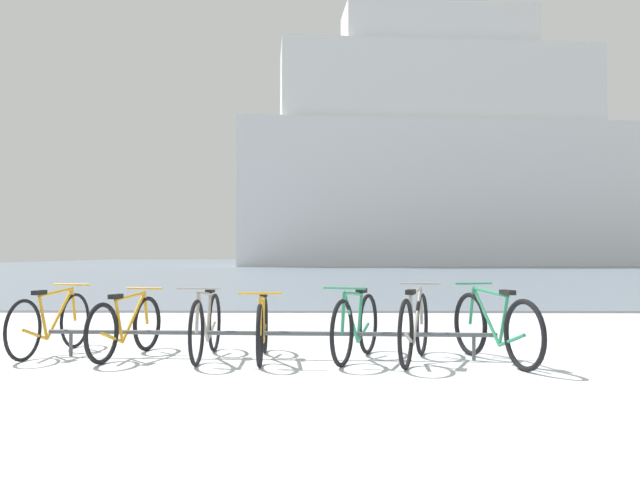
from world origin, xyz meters
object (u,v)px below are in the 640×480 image
at_px(bicycle_1, 126,326).
at_px(bicycle_3, 262,328).
at_px(ferry_ship, 445,159).
at_px(bicycle_2, 206,325).
at_px(bicycle_5, 414,327).
at_px(bicycle_6, 495,327).
at_px(bicycle_4, 356,326).
at_px(bicycle_0, 51,323).

relative_size(bicycle_1, bicycle_3, 0.99).
height_order(bicycle_3, ferry_ship, ferry_ship).
bearing_deg(ferry_ship, bicycle_2, -102.42).
bearing_deg(bicycle_5, bicycle_6, -4.14).
xyz_separation_m(bicycle_3, bicycle_6, (2.51, -0.20, 0.03)).
relative_size(bicycle_3, bicycle_6, 0.95).
relative_size(bicycle_4, ferry_ship, 0.04).
relative_size(bicycle_0, bicycle_5, 1.05).
bearing_deg(ferry_ship, bicycle_3, -101.78).
distance_m(bicycle_1, ferry_ship, 57.57).
bearing_deg(bicycle_4, bicycle_3, 178.42).
xyz_separation_m(bicycle_0, bicycle_3, (2.49, -0.37, -0.02)).
distance_m(bicycle_3, ferry_ship, 57.38).
distance_m(bicycle_0, bicycle_6, 5.04).
relative_size(bicycle_6, ferry_ship, 0.04).
bearing_deg(bicycle_5, bicycle_3, 175.27).
height_order(bicycle_2, bicycle_5, bicycle_5).
height_order(bicycle_1, ferry_ship, ferry_ship).
distance_m(bicycle_2, bicycle_5, 2.30).
relative_size(bicycle_5, bicycle_6, 0.95).
distance_m(bicycle_4, ferry_ship, 57.21).
xyz_separation_m(bicycle_3, ferry_ship, (11.55, 55.40, 9.51)).
bearing_deg(bicycle_6, bicycle_3, 175.47).
height_order(bicycle_4, bicycle_6, bicycle_6).
bearing_deg(bicycle_5, bicycle_4, 170.19).
distance_m(bicycle_0, bicycle_5, 4.18).
bearing_deg(bicycle_4, bicycle_6, -6.56).
height_order(bicycle_2, bicycle_3, bicycle_2).
height_order(bicycle_0, bicycle_6, bicycle_6).
relative_size(bicycle_0, bicycle_3, 1.05).
bearing_deg(bicycle_6, ferry_ship, 80.77).
distance_m(bicycle_2, bicycle_6, 3.16).
bearing_deg(bicycle_6, bicycle_5, 175.86).
xyz_separation_m(bicycle_5, ferry_ship, (9.89, 55.53, 9.48)).
bearing_deg(bicycle_3, bicycle_0, 171.63).
bearing_deg(bicycle_3, bicycle_5, -4.73).
distance_m(bicycle_6, ferry_ship, 57.12).
xyz_separation_m(bicycle_4, bicycle_5, (0.63, -0.11, 0.01)).
relative_size(bicycle_2, bicycle_6, 0.99).
bearing_deg(bicycle_4, bicycle_5, -9.81).
height_order(bicycle_1, bicycle_4, bicycle_4).
height_order(bicycle_1, bicycle_5, bicycle_5).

